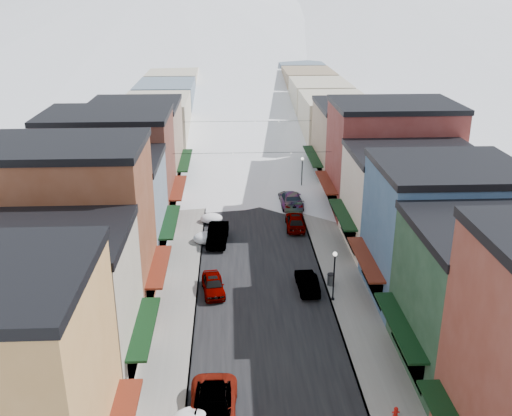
{
  "coord_description": "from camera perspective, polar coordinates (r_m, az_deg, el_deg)",
  "views": [
    {
      "loc": [
        -2.35,
        -16.78,
        21.95
      ],
      "look_at": [
        0.0,
        32.46,
        2.99
      ],
      "focal_mm": 40.0,
      "sensor_mm": 36.0,
      "label": 1
    }
  ],
  "objects": [
    {
      "name": "sidewalk_right",
      "position": [
        80.34,
        3.79,
        5.19
      ],
      "size": [
        3.2,
        160.0,
        0.15
      ],
      "primitive_type": "cube",
      "color": "gray",
      "rests_on": "ground"
    },
    {
      "name": "bldg_l_cream",
      "position": [
        35.64,
        -20.34,
        -9.25
      ],
      "size": [
        11.3,
        8.2,
        9.5
      ],
      "color": "#B3A690",
      "rests_on": "ground"
    },
    {
      "name": "car_black_sedan",
      "position": [
        61.47,
        3.5,
        0.9
      ],
      "size": [
        2.5,
        5.78,
        1.66
      ],
      "primitive_type": "imported",
      "rotation": [
        0.0,
        0.0,
        3.17
      ],
      "color": "black",
      "rests_on": "ground"
    },
    {
      "name": "bldg_r_cream",
      "position": [
        52.44,
        15.25,
        0.84
      ],
      "size": [
        12.3,
        9.2,
        9.0
      ],
      "color": "beige",
      "rests_on": "ground"
    },
    {
      "name": "overhead_cables",
      "position": [
        66.22,
        -0.62,
        7.28
      ],
      "size": [
        16.4,
        15.04,
        0.04
      ],
      "color": "black",
      "rests_on": "ground"
    },
    {
      "name": "bldg_l_brick_far",
      "position": [
        58.41,
        -14.35,
        4.02
      ],
      "size": [
        13.3,
        9.2,
        11.0
      ],
      "color": "#5E2B1E",
      "rests_on": "ground"
    },
    {
      "name": "distant_blocks",
      "position": [
        101.41,
        -1.38,
        10.84
      ],
      "size": [
        34.0,
        55.0,
        8.0
      ],
      "color": "gray",
      "rests_on": "ground"
    },
    {
      "name": "snow_pile_mid",
      "position": [
        52.91,
        -4.98,
        -2.98
      ],
      "size": [
        2.4,
        2.68,
        1.02
      ],
      "color": "white",
      "rests_on": "ground"
    },
    {
      "name": "fire_hydrant",
      "position": [
        33.72,
        13.8,
        -19.27
      ],
      "size": [
        0.4,
        0.3,
        0.69
      ],
      "color": "red",
      "rests_on": "sidewalk_right"
    },
    {
      "name": "sidewalk_left",
      "position": [
        79.95,
        -5.7,
        5.05
      ],
      "size": [
        3.2,
        160.0,
        0.15
      ],
      "primitive_type": "cube",
      "color": "gray",
      "rests_on": "ground"
    },
    {
      "name": "bldg_r_blue",
      "position": [
        44.13,
        18.13,
        -2.3
      ],
      "size": [
        11.3,
        9.2,
        10.5
      ],
      "color": "#37577C",
      "rests_on": "ground"
    },
    {
      "name": "car_silver_wagon",
      "position": [
        71.34,
        -3.85,
        3.74
      ],
      "size": [
        2.68,
        5.66,
        1.59
      ],
      "primitive_type": "imported",
      "rotation": [
        0.0,
        0.0,
        0.08
      ],
      "color": "#999AA1",
      "rests_on": "ground"
    },
    {
      "name": "car_lane_silver",
      "position": [
        76.65,
        -2.1,
        4.97
      ],
      "size": [
        2.17,
        4.6,
        1.52
      ],
      "primitive_type": "imported",
      "rotation": [
        0.0,
        0.0,
        -0.08
      ],
      "color": "#A1A3A9",
      "rests_on": "ground"
    },
    {
      "name": "car_dark_hatch",
      "position": [
        52.75,
        -3.85,
        -2.64
      ],
      "size": [
        2.07,
        5.05,
        1.63
      ],
      "primitive_type": "imported",
      "rotation": [
        0.0,
        0.0,
        -0.07
      ],
      "color": "black",
      "rests_on": "ground"
    },
    {
      "name": "trash_can",
      "position": [
        45.5,
        7.48,
        -7.09
      ],
      "size": [
        0.57,
        0.57,
        0.96
      ],
      "color": "#55575A",
      "rests_on": "sidewalk_right"
    },
    {
      "name": "car_white_suv",
      "position": [
        32.64,
        -4.35,
        -19.46
      ],
      "size": [
        2.74,
        5.72,
        1.57
      ],
      "primitive_type": "imported",
      "rotation": [
        0.0,
        0.0,
        -0.02
      ],
      "color": "silver",
      "rests_on": "ground"
    },
    {
      "name": "car_silver_sedan",
      "position": [
        44.41,
        -4.31,
        -7.65
      ],
      "size": [
        2.11,
        4.18,
        1.36
      ],
      "primitive_type": "imported",
      "rotation": [
        0.0,
        0.0,
        0.13
      ],
      "color": "#94989C",
      "rests_on": "ground"
    },
    {
      "name": "bldg_l_grayblue",
      "position": [
        50.18,
        -15.03,
        -0.06
      ],
      "size": [
        11.3,
        9.2,
        9.0
      ],
      "color": "slate",
      "rests_on": "ground"
    },
    {
      "name": "streetlamp_near",
      "position": [
        42.58,
        7.83,
        -6.15
      ],
      "size": [
        0.33,
        0.33,
        3.95
      ],
      "color": "black",
      "rests_on": "sidewalk_right"
    },
    {
      "name": "bldg_r_brick_far",
      "position": [
        60.39,
        13.32,
        4.91
      ],
      "size": [
        13.3,
        9.2,
        11.5
      ],
      "color": "maroon",
      "rests_on": "ground"
    },
    {
      "name": "bldg_l_tan",
      "position": [
        67.83,
        -11.91,
        6.12
      ],
      "size": [
        11.3,
        11.2,
        10.0
      ],
      "color": "#927660",
      "rests_on": "ground"
    },
    {
      "name": "streetlamp_far",
      "position": [
        65.11,
        4.63,
        3.8
      ],
      "size": [
        0.34,
        0.34,
        4.1
      ],
      "color": "black",
      "rests_on": "sidewalk_right"
    },
    {
      "name": "car_lane_white",
      "position": [
        83.56,
        0.09,
        6.33
      ],
      "size": [
        3.16,
        5.6,
        1.48
      ],
      "primitive_type": "imported",
      "rotation": [
        0.0,
        0.0,
        3.28
      ],
      "color": "silver",
      "rests_on": "ground"
    },
    {
      "name": "curb_left",
      "position": [
        79.88,
        -4.58,
        5.08
      ],
      "size": [
        0.1,
        160.0,
        0.15
      ],
      "primitive_type": "cube",
      "color": "slate",
      "rests_on": "ground"
    },
    {
      "name": "curb_right",
      "position": [
        80.18,
        2.68,
        5.18
      ],
      "size": [
        0.1,
        160.0,
        0.15
      ],
      "primitive_type": "cube",
      "color": "slate",
      "rests_on": "ground"
    },
    {
      "name": "bldg_r_tan",
      "position": [
        69.74,
        10.3,
        6.42
      ],
      "size": [
        11.3,
        11.2,
        9.5
      ],
      "color": "#967C62",
      "rests_on": "ground"
    },
    {
      "name": "snow_pile_far",
      "position": [
        57.45,
        -4.46,
        -1.01
      ],
      "size": [
        2.21,
        2.56,
        0.93
      ],
      "color": "white",
      "rests_on": "ground"
    },
    {
      "name": "road",
      "position": [
        79.89,
        -0.94,
        5.09
      ],
      "size": [
        10.0,
        160.0,
        0.01
      ],
      "primitive_type": "cube",
      "color": "black",
      "rests_on": "ground"
    },
    {
      "name": "mountain_ridge",
      "position": [
        294.55,
        -6.43,
        19.44
      ],
      "size": [
        670.0,
        340.0,
        34.0
      ],
      "color": "silver",
      "rests_on": "ground"
    },
    {
      "name": "bldg_r_green",
      "position": [
        36.95,
        22.78,
        -8.5
      ],
      "size": [
        11.3,
        9.2,
        9.5
      ],
      "color": "#1F4129",
      "rests_on": "ground"
    },
    {
      "name": "car_green_sedan",
      "position": [
        44.84,
        5.14,
        -7.38
      ],
      "size": [
        1.59,
        4.17,
        1.36
      ],
      "primitive_type": "imported",
      "rotation": [
        0.0,
        0.0,
        3.18
      ],
      "color": "black",
      "rests_on": "ground"
    },
    {
      "name": "car_gray_suv",
      "position": [
        55.82,
        3.96,
        -1.3
      ],
      "size": [
        2.04,
        4.65,
        1.56
      ],
      "primitive_type": "imported",
      "rotation": [
        0.0,
        0.0,
        3.1
      ],
      "color": "gray",
      "rests_on": "ground"
    },
    {
      "name": "bldg_l_brick_near",
      "position": [
        42.01,
        -18.19,
        -2.01
      ],
      "size": [
        12.3,
        8.2,
        12.5
      ],
      "color": "brown",
      "rests_on": "ground"
    }
  ]
}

